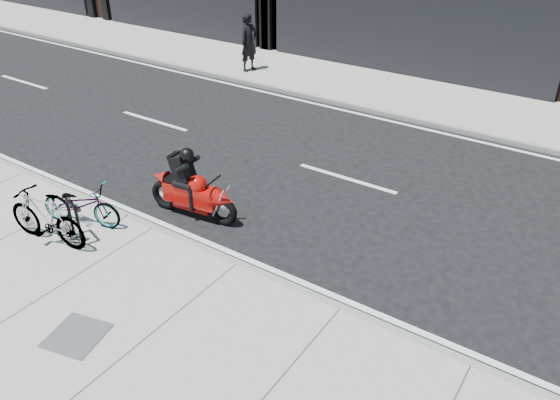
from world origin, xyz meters
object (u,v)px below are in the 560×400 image
Objects in this scene: bicycle_rear at (46,217)px; motorcycle at (196,190)px; bicycle_front at (81,205)px; bike_rack at (74,218)px; utility_grate at (77,335)px; pedestrian at (249,42)px.

motorcycle is (1.48, 2.26, -0.05)m from bicycle_rear.
bicycle_rear is at bearing 160.98° from bicycle_front.
bike_rack is 2.56m from utility_grate.
pedestrian is at bearing -0.42° from bicycle_front.
bike_rack is at bearing -158.81° from bicycle_front.
pedestrian is at bearing 109.67° from bike_rack.
bicycle_rear reaches higher than bicycle_front.
motorcycle is 1.04× the size of pedestrian.
bike_rack is 2.26m from motorcycle.
bike_rack is 0.56m from bicycle_front.
bicycle_front is 2.13m from motorcycle.
bike_rack is 0.46× the size of bicycle_rear.
bicycle_front is 3.09m from utility_grate.
bicycle_front reaches higher than bike_rack.
motorcycle is at bearing 103.27° from utility_grate.
bike_rack is at bearing -150.41° from pedestrian.
motorcycle is 2.63× the size of utility_grate.
bicycle_front is 10.02m from pedestrian.
utility_grate is at bearing -149.89° from bicycle_front.
bicycle_rear is at bearing 151.01° from utility_grate.
motorcycle reaches higher than bicycle_rear.
bicycle_front is 0.92× the size of bicycle_rear.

